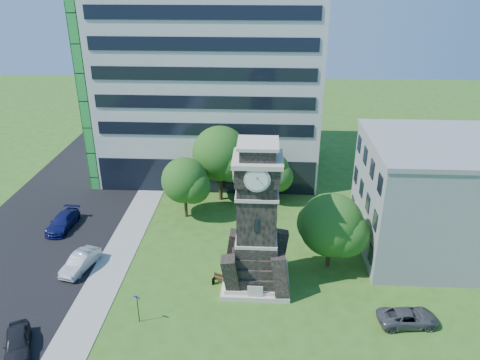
# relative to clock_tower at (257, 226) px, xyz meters

# --- Properties ---
(ground) EXTENTS (160.00, 160.00, 0.00)m
(ground) POSITION_rel_clock_tower_xyz_m (-3.00, -2.00, -5.28)
(ground) COLOR #325B1A
(ground) RESTS_ON ground
(sidewalk) EXTENTS (3.00, 70.00, 0.06)m
(sidewalk) POSITION_rel_clock_tower_xyz_m (-12.50, 3.00, -5.25)
(sidewalk) COLOR gray
(sidewalk) RESTS_ON ground
(street) EXTENTS (14.00, 80.00, 0.02)m
(street) POSITION_rel_clock_tower_xyz_m (-21.00, 3.00, -5.27)
(street) COLOR black
(street) RESTS_ON ground
(clock_tower) EXTENTS (5.40, 5.40, 12.22)m
(clock_tower) POSITION_rel_clock_tower_xyz_m (0.00, 0.00, 0.00)
(clock_tower) COLOR beige
(clock_tower) RESTS_ON ground
(office_tall) EXTENTS (26.20, 15.11, 28.60)m
(office_tall) POSITION_rel_clock_tower_xyz_m (-6.20, 23.84, 8.94)
(office_tall) COLOR silver
(office_tall) RESTS_ON ground
(office_low) EXTENTS (15.20, 12.20, 10.40)m
(office_low) POSITION_rel_clock_tower_xyz_m (16.97, 6.00, -0.07)
(office_low) COLOR gray
(office_low) RESTS_ON ground
(car_street_south) EXTENTS (3.10, 4.30, 1.36)m
(car_street_south) POSITION_rel_clock_tower_xyz_m (-15.85, -8.48, -4.60)
(car_street_south) COLOR black
(car_street_south) RESTS_ON ground
(car_street_mid) EXTENTS (2.50, 4.56, 1.42)m
(car_street_mid) POSITION_rel_clock_tower_xyz_m (-15.03, 0.93, -4.57)
(car_street_mid) COLOR #A3A5AA
(car_street_mid) RESTS_ON ground
(car_street_north) EXTENTS (2.26, 4.94, 1.40)m
(car_street_north) POSITION_rel_clock_tower_xyz_m (-19.30, 7.63, -4.58)
(car_street_north) COLOR #12164F
(car_street_north) RESTS_ON ground
(car_east_lot) EXTENTS (4.52, 2.47, 1.20)m
(car_east_lot) POSITION_rel_clock_tower_xyz_m (11.11, -4.48, -4.68)
(car_east_lot) COLOR #4D4E53
(car_east_lot) RESTS_ON ground
(park_bench) EXTENTS (1.57, 0.42, 0.81)m
(park_bench) POSITION_rel_clock_tower_xyz_m (-2.71, -0.48, -4.85)
(park_bench) COLOR black
(park_bench) RESTS_ON ground
(street_sign) EXTENTS (0.56, 0.06, 2.34)m
(street_sign) POSITION_rel_clock_tower_xyz_m (-8.40, -5.28, -3.82)
(street_sign) COLOR black
(street_sign) RESTS_ON ground
(tree_nw) EXTENTS (5.12, 4.66, 6.45)m
(tree_nw) POSITION_rel_clock_tower_xyz_m (-7.41, 10.67, -1.32)
(tree_nw) COLOR #332114
(tree_nw) RESTS_ON ground
(tree_nc) EXTENTS (6.55, 5.95, 8.46)m
(tree_nc) POSITION_rel_clock_tower_xyz_m (-4.16, 14.79, -0.02)
(tree_nc) COLOR #332114
(tree_nc) RESTS_ON ground
(tree_ne) EXTENTS (4.76, 4.33, 5.74)m
(tree_ne) POSITION_rel_clock_tower_xyz_m (1.22, 14.60, -1.85)
(tree_ne) COLOR #332114
(tree_ne) RESTS_ON ground
(tree_east) EXTENTS (5.91, 5.37, 6.77)m
(tree_east) POSITION_rel_clock_tower_xyz_m (6.26, 2.56, -1.36)
(tree_east) COLOR #332114
(tree_east) RESTS_ON ground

